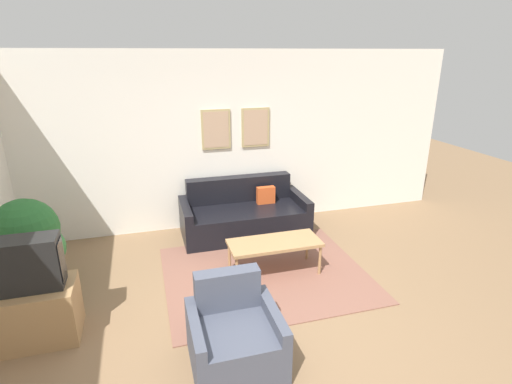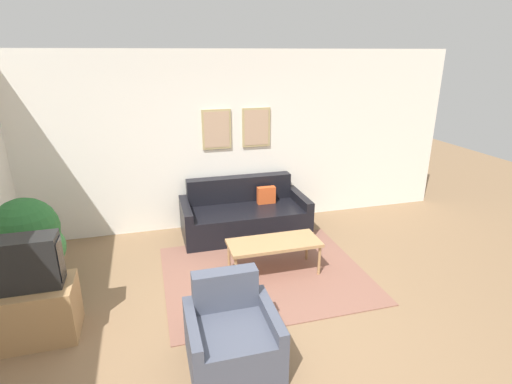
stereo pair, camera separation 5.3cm
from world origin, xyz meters
name	(u,v)px [view 1 (the left image)]	position (x,y,z in m)	size (l,w,h in m)	color
ground_plane	(265,338)	(0.00, 0.00, 0.00)	(16.00, 16.00, 0.00)	#846647
area_rug	(265,274)	(0.35, 1.15, 0.01)	(2.48, 2.07, 0.01)	brown
wall_back	(210,142)	(0.01, 2.89, 1.35)	(8.00, 0.09, 2.70)	white
couch	(244,215)	(0.41, 2.43, 0.28)	(1.89, 0.90, 0.82)	black
coffee_table	(274,244)	(0.47, 1.15, 0.40)	(1.14, 0.48, 0.44)	#A87F51
tv_stand	(34,314)	(-2.14, 0.63, 0.28)	(0.80, 0.51, 0.56)	#A87F51
tv	(23,265)	(-2.14, 0.63, 0.81)	(0.66, 0.28, 0.51)	black
armchair	(234,337)	(-0.36, -0.21, 0.27)	(0.78, 0.76, 0.78)	#474C5B
potted_plant_tall	(26,233)	(-2.32, 1.49, 0.76)	(0.72, 0.72, 1.15)	#935638
potted_plant_by_window	(31,244)	(-2.36, 1.73, 0.51)	(0.53, 0.53, 0.80)	#935638
potted_plant_small	(42,251)	(-2.21, 1.55, 0.50)	(0.53, 0.53, 0.79)	#383D42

